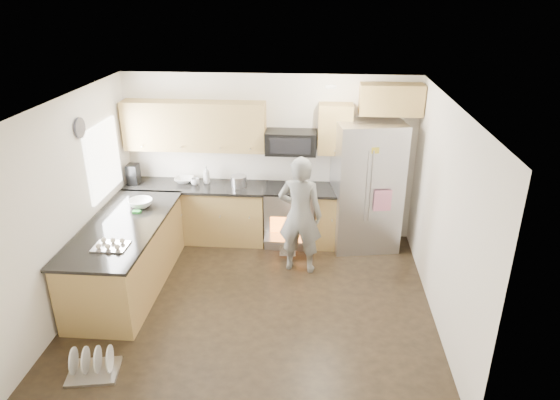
# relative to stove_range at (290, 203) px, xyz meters

# --- Properties ---
(ground) EXTENTS (4.50, 4.50, 0.00)m
(ground) POSITION_rel_stove_range_xyz_m (-0.35, -1.69, -0.68)
(ground) COLOR black
(ground) RESTS_ON ground
(room_shell) EXTENTS (4.54, 4.04, 2.62)m
(room_shell) POSITION_rel_stove_range_xyz_m (-0.39, -1.68, 1.00)
(room_shell) COLOR white
(room_shell) RESTS_ON ground
(back_cabinet_run) EXTENTS (4.45, 0.64, 2.50)m
(back_cabinet_run) POSITION_rel_stove_range_xyz_m (-0.94, 0.05, 0.29)
(back_cabinet_run) COLOR #AA8144
(back_cabinet_run) RESTS_ON ground
(peninsula) EXTENTS (0.96, 2.36, 1.03)m
(peninsula) POSITION_rel_stove_range_xyz_m (-2.10, -1.44, -0.21)
(peninsula) COLOR #AA8144
(peninsula) RESTS_ON ground
(stove_range) EXTENTS (0.76, 0.97, 1.79)m
(stove_range) POSITION_rel_stove_range_xyz_m (0.00, 0.00, 0.00)
(stove_range) COLOR #B7B7BC
(stove_range) RESTS_ON ground
(refrigerator) EXTENTS (1.09, 0.91, 1.99)m
(refrigerator) POSITION_rel_stove_range_xyz_m (1.15, 0.01, 0.32)
(refrigerator) COLOR #B7B7BC
(refrigerator) RESTS_ON ground
(person) EXTENTS (0.68, 0.50, 1.71)m
(person) POSITION_rel_stove_range_xyz_m (0.19, -0.83, 0.18)
(person) COLOR gray
(person) RESTS_ON ground
(dish_rack) EXTENTS (0.58, 0.50, 0.32)m
(dish_rack) POSITION_rel_stove_range_xyz_m (-1.89, -3.13, -0.59)
(dish_rack) COLOR #B7B7BC
(dish_rack) RESTS_ON ground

